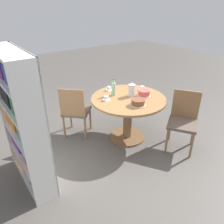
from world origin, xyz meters
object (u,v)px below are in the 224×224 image
at_px(chair_b, 183,119).
at_px(cake_main, 138,102).
at_px(bookshelf, 24,123).
at_px(coffee_pot, 132,90).
at_px(cup_a, 106,98).
at_px(cake_second, 144,93).
at_px(water_bottle, 114,89).
at_px(cup_b, 142,88).
at_px(chair_a, 75,110).
at_px(cup_c, 109,89).

height_order(chair_b, cake_main, chair_b).
height_order(bookshelf, coffee_pot, bookshelf).
distance_m(coffee_pot, cup_a, 0.43).
bearing_deg(cake_main, cake_second, -57.82).
distance_m(water_bottle, cup_b, 0.54).
distance_m(cake_main, cup_b, 0.61).
distance_m(bookshelf, cake_main, 1.55).
height_order(coffee_pot, water_bottle, water_bottle).
bearing_deg(cake_main, coffee_pot, -25.19).
bearing_deg(cake_main, bookshelf, 78.68).
xyz_separation_m(chair_b, water_bottle, (0.92, 0.64, 0.36)).
bearing_deg(chair_b, chair_a, -169.55).
relative_size(bookshelf, cup_c, 14.11).
xyz_separation_m(coffee_pot, cup_b, (0.08, -0.32, -0.08)).
relative_size(chair_a, coffee_pot, 3.94).
distance_m(cake_second, cup_b, 0.25).
distance_m(chair_a, cup_b, 1.18).
height_order(chair_a, cake_main, chair_a).
relative_size(chair_a, cake_second, 4.21).
relative_size(bookshelf, water_bottle, 6.11).
xyz_separation_m(water_bottle, cup_a, (-0.09, 0.21, -0.08)).
bearing_deg(chair_b, cup_a, -166.85).
relative_size(bookshelf, cake_second, 7.77).
bearing_deg(chair_a, cup_a, 172.05).
bearing_deg(coffee_pot, cup_a, 75.42).
bearing_deg(water_bottle, cup_a, 114.06).
bearing_deg(chair_a, bookshelf, 75.14).
height_order(cake_second, cup_b, cake_second).
relative_size(chair_a, water_bottle, 3.31).
bearing_deg(bookshelf, cake_second, 86.62).
xyz_separation_m(cake_main, cake_second, (0.20, -0.31, 0.00)).
distance_m(cup_a, cup_b, 0.73).
distance_m(chair_a, cup_a, 0.61).
xyz_separation_m(bookshelf, cup_c, (0.41, -1.52, -0.06)).
relative_size(cake_second, cup_c, 1.82).
bearing_deg(chair_b, cake_second, 171.17).
distance_m(chair_b, cup_b, 0.85).
relative_size(coffee_pot, cup_a, 1.94).
bearing_deg(cake_second, water_bottle, 49.81).
distance_m(chair_b, bookshelf, 2.24).
bearing_deg(bookshelf, cake_main, 78.68).
bearing_deg(coffee_pot, water_bottle, 45.58).
distance_m(cake_second, cup_c, 0.61).
bearing_deg(cup_b, cake_second, 142.45).
relative_size(bookshelf, cup_b, 14.11).
height_order(cake_main, cake_second, cake_second).
xyz_separation_m(chair_b, cake_second, (0.60, 0.27, 0.30)).
xyz_separation_m(coffee_pot, cake_main, (-0.31, 0.15, -0.06)).
xyz_separation_m(bookshelf, cup_b, (0.09, -1.99, -0.06)).
bearing_deg(cup_c, cake_main, -179.93).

